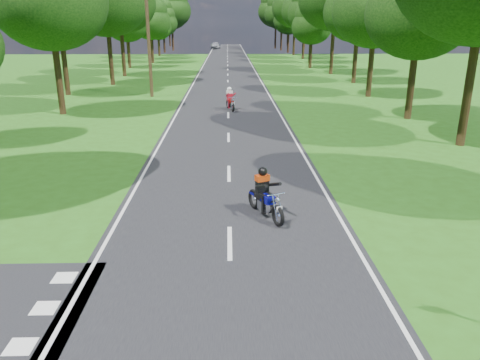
{
  "coord_description": "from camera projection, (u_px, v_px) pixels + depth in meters",
  "views": [
    {
      "loc": [
        -0.02,
        -9.22,
        5.57
      ],
      "look_at": [
        0.33,
        4.0,
        1.1
      ],
      "focal_mm": 35.0,
      "sensor_mm": 36.0,
      "label": 1
    }
  ],
  "objects": [
    {
      "name": "road_markings",
      "position": [
        227.0,
        71.0,
        56.08
      ],
      "size": [
        7.4,
        140.0,
        0.01
      ],
      "color": "silver",
      "rests_on": "main_road"
    },
    {
      "name": "treeline",
      "position": [
        237.0,
        2.0,
        64.79
      ],
      "size": [
        40.0,
        115.35,
        14.78
      ],
      "color": "black",
      "rests_on": "ground"
    },
    {
      "name": "distant_car",
      "position": [
        216.0,
        45.0,
        103.3
      ],
      "size": [
        2.27,
        4.48,
        1.46
      ],
      "primitive_type": "imported",
      "rotation": [
        0.0,
        0.0,
        -0.13
      ],
      "color": "silver",
      "rests_on": "main_road"
    },
    {
      "name": "telegraph_pole",
      "position": [
        149.0,
        43.0,
        35.58
      ],
      "size": [
        1.2,
        0.26,
        8.0
      ],
      "color": "#382616",
      "rests_on": "ground"
    },
    {
      "name": "main_road",
      "position": [
        228.0,
        70.0,
        57.87
      ],
      "size": [
        7.0,
        140.0,
        0.02
      ],
      "primitive_type": "cube",
      "color": "black",
      "rests_on": "ground"
    },
    {
      "name": "rider_far_red",
      "position": [
        230.0,
        99.0,
        30.93
      ],
      "size": [
        0.98,
        1.9,
        1.51
      ],
      "primitive_type": null,
      "rotation": [
        0.0,
        0.0,
        0.22
      ],
      "color": "#AF140D",
      "rests_on": "main_road"
    },
    {
      "name": "ground",
      "position": [
        230.0,
        283.0,
        10.52
      ],
      "size": [
        160.0,
        160.0,
        0.0
      ],
      "primitive_type": "plane",
      "color": "#265413",
      "rests_on": "ground"
    },
    {
      "name": "rider_near_blue",
      "position": [
        266.0,
        193.0,
        13.83
      ],
      "size": [
        1.29,
        1.9,
        1.51
      ],
      "primitive_type": null,
      "rotation": [
        0.0,
        0.0,
        0.42
      ],
      "color": "#0B0C7E",
      "rests_on": "main_road"
    }
  ]
}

